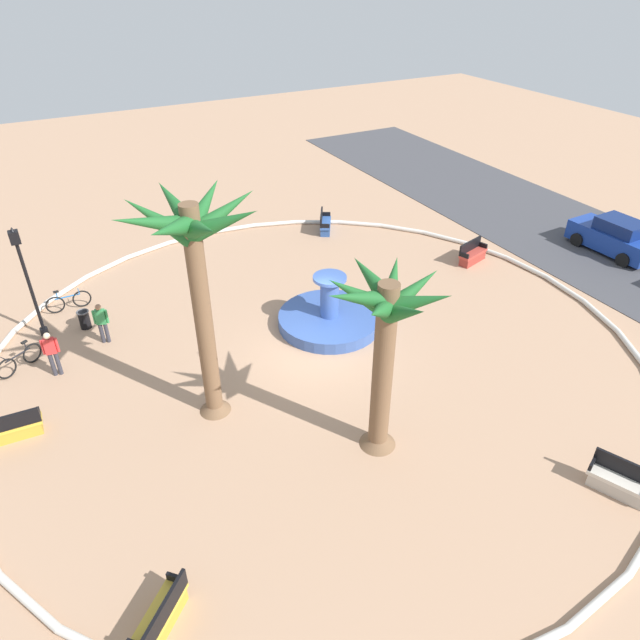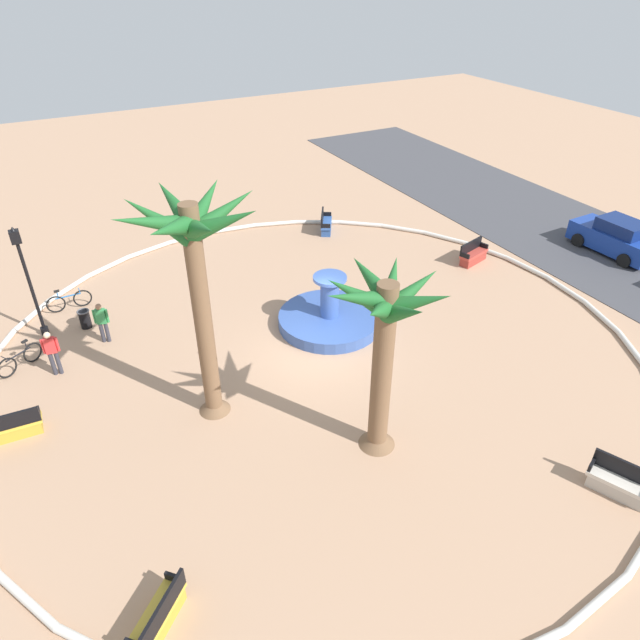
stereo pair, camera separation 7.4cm
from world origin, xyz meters
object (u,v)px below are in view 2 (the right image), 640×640
at_px(palm_tree_by_curb, 194,259).
at_px(person_cyclist_helmet, 52,351).
at_px(bench_east, 159,617).
at_px(trash_bin, 85,318).
at_px(bench_southeast, 326,225).
at_px(palm_tree_near_fountain, 384,331).
at_px(bicycle_by_lamppost, 69,301).
at_px(bicycle_red_frame, 20,359).
at_px(parked_car_leftmost, 616,237).
at_px(person_cyclist_photo, 102,321).
at_px(bench_southwest, 619,484).
at_px(fountain, 329,318).
at_px(bench_west, 13,428).
at_px(lamppost, 27,274).
at_px(bench_north, 473,255).

distance_m(palm_tree_by_curb, person_cyclist_helmet, 7.27).
relative_size(bench_east, trash_bin, 2.05).
bearing_deg(bench_southeast, palm_tree_near_fountain, -22.83).
xyz_separation_m(bench_southeast, bicycle_by_lamppost, (1.84, -12.54, 0.04)).
relative_size(bicycle_red_frame, parked_car_leftmost, 0.36).
xyz_separation_m(palm_tree_near_fountain, person_cyclist_helmet, (-7.78, -7.72, -3.02)).
bearing_deg(person_cyclist_photo, trash_bin, -159.73).
distance_m(bench_southwest, person_cyclist_helmet, 17.42).
distance_m(trash_bin, bicycle_by_lamppost, 1.67).
xyz_separation_m(fountain, bicycle_red_frame, (-2.55, -10.57, 0.08)).
relative_size(bench_west, bicycle_by_lamppost, 0.94).
distance_m(bench_southeast, person_cyclist_photo, 12.67).
relative_size(lamppost, bicycle_by_lamppost, 2.52).
relative_size(bench_west, parked_car_leftmost, 0.40).
relative_size(bench_north, bench_southeast, 1.03).
relative_size(fountain, trash_bin, 5.31).
relative_size(bench_east, lamppost, 0.35).
bearing_deg(fountain, bench_southeast, 152.52).
bearing_deg(bench_southeast, fountain, -27.48).
height_order(bench_east, bench_north, same).
bearing_deg(bench_east, palm_tree_by_curb, 151.40).
bearing_deg(parked_car_leftmost, palm_tree_near_fountain, -72.29).
bearing_deg(person_cyclist_photo, bench_southwest, 38.07).
xyz_separation_m(person_cyclist_helmet, person_cyclist_photo, (-1.19, 1.80, -0.05)).
height_order(palm_tree_near_fountain, bicycle_by_lamppost, palm_tree_near_fountain).
height_order(person_cyclist_helmet, person_cyclist_photo, person_cyclist_helmet).
distance_m(bench_southwest, bicycle_red_frame, 18.77).
xyz_separation_m(bicycle_by_lamppost, person_cyclist_helmet, (4.15, -0.98, 0.56)).
distance_m(palm_tree_near_fountain, person_cyclist_helmet, 11.37).
bearing_deg(bicycle_red_frame, palm_tree_by_curb, 45.12).
relative_size(trash_bin, bicycle_red_frame, 0.50).
distance_m(palm_tree_near_fountain, bicycle_by_lamppost, 14.16).
bearing_deg(palm_tree_by_curb, lamppost, -148.91).
bearing_deg(bench_west, person_cyclist_photo, 138.89).
height_order(bench_west, trash_bin, bench_west).
bearing_deg(bicycle_red_frame, person_cyclist_helmet, 50.02).
bearing_deg(parked_car_leftmost, trash_bin, -102.27).
distance_m(bench_southwest, trash_bin, 18.45).
relative_size(palm_tree_by_curb, bench_southwest, 4.22).
bearing_deg(person_cyclist_photo, lamppost, -128.73).
relative_size(bench_west, trash_bin, 2.22).
bearing_deg(lamppost, parked_car_leftmost, 77.94).
bearing_deg(fountain, trash_bin, -117.02).
height_order(palm_tree_by_curb, bench_southwest, palm_tree_by_curb).
distance_m(bench_southeast, person_cyclist_helmet, 14.79).
bearing_deg(bench_east, fountain, 134.23).
xyz_separation_m(bench_east, bench_west, (-7.58, -2.30, 0.00)).
bearing_deg(palm_tree_by_curb, bench_east, -28.60).
bearing_deg(bicycle_by_lamppost, bicycle_red_frame, -31.65).
relative_size(bench_southwest, trash_bin, 2.28).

